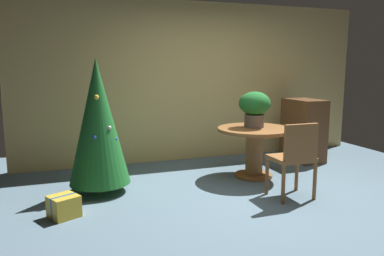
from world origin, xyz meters
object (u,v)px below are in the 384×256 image
holiday_tree (98,122)px  wooden_cabinet (303,130)px  wooden_chair_near (295,155)px  gift_box_gold (64,206)px  flower_vase (255,106)px  round_dining_table (254,144)px

holiday_tree → wooden_cabinet: size_ratio=1.62×
wooden_chair_near → gift_box_gold: bearing=172.5°
flower_vase → gift_box_gold: (-2.61, -0.69, -0.89)m
gift_box_gold → holiday_tree: bearing=56.7°
round_dining_table → holiday_tree: (-2.14, 0.06, 0.41)m
wooden_chair_near → holiday_tree: (-2.14, 1.02, 0.36)m
flower_vase → wooden_cabinet: size_ratio=0.49×
holiday_tree → gift_box_gold: size_ratio=4.59×
round_dining_table → gift_box_gold: round_dining_table is taller
round_dining_table → holiday_tree: holiday_tree is taller
flower_vase → wooden_chair_near: bearing=-91.3°
wooden_chair_near → round_dining_table: bearing=90.0°
round_dining_table → wooden_chair_near: wooden_chair_near is taller
round_dining_table → flower_vase: 0.53m
wooden_cabinet → gift_box_gold: bearing=-162.4°
round_dining_table → wooden_chair_near: size_ratio=1.13×
round_dining_table → flower_vase: bearing=71.1°
holiday_tree → wooden_cabinet: holiday_tree is taller
holiday_tree → round_dining_table: bearing=-1.5°
gift_box_gold → wooden_cabinet: bearing=17.6°
round_dining_table → wooden_cabinet: (1.24, 0.59, 0.03)m
round_dining_table → flower_vase: flower_vase is taller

